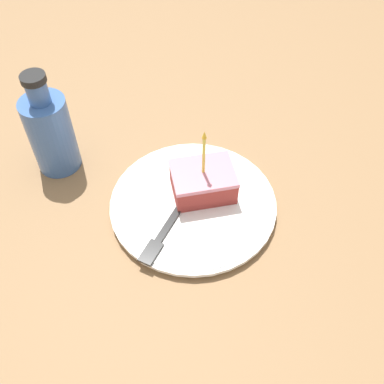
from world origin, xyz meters
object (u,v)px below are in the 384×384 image
fork (169,224)px  cake_slice (203,183)px  plate (192,204)px  bottle (50,132)px

fork → cake_slice: bearing=-51.2°
plate → fork: size_ratio=1.76×
cake_slice → fork: cake_slice is taller
plate → bottle: (0.16, 0.23, 0.07)m
fork → bottle: (0.20, 0.18, 0.06)m
plate → bottle: 0.29m
fork → bottle: bottle is taller
fork → bottle: 0.28m
bottle → cake_slice: bearing=-119.5°
bottle → plate: bearing=-124.7°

